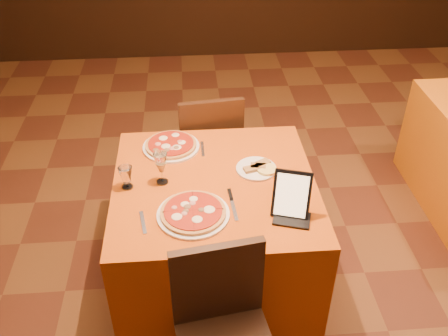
{
  "coord_description": "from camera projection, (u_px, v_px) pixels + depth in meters",
  "views": [
    {
      "loc": [
        -0.69,
        -2.09,
        2.41
      ],
      "look_at": [
        -0.52,
        0.02,
        0.86
      ],
      "focal_mm": 40.0,
      "sensor_mm": 36.0,
      "label": 1
    }
  ],
  "objects": [
    {
      "name": "fork_far",
      "position": [
        203.0,
        149.0,
        2.96
      ],
      "size": [
        0.02,
        0.16,
        0.01
      ],
      "primitive_type": "cube",
      "rotation": [
        0.0,
        0.0,
        1.58
      ],
      "color": "silver",
      "rests_on": "main_table"
    },
    {
      "name": "tablet",
      "position": [
        292.0,
        195.0,
        2.43
      ],
      "size": [
        0.21,
        0.15,
        0.23
      ],
      "primitive_type": "cube",
      "rotation": [
        -0.35,
        0.0,
        -0.3
      ],
      "color": "black",
      "rests_on": "main_table"
    },
    {
      "name": "main_table",
      "position": [
        215.0,
        233.0,
        2.92
      ],
      "size": [
        1.1,
        1.1,
        0.75
      ],
      "primitive_type": "cube",
      "color": "#B94B0B",
      "rests_on": "floor"
    },
    {
      "name": "wine_glass",
      "position": [
        161.0,
        168.0,
        2.65
      ],
      "size": [
        0.09,
        0.09,
        0.19
      ],
      "primitive_type": null,
      "rotation": [
        0.0,
        0.0,
        0.28
      ],
      "color": "#DDC37D",
      "rests_on": "main_table"
    },
    {
      "name": "chair_main_far",
      "position": [
        208.0,
        145.0,
        3.53
      ],
      "size": [
        0.48,
        0.48,
        0.91
      ],
      "primitive_type": null,
      "rotation": [
        0.0,
        0.0,
        3.26
      ],
      "color": "black",
      "rests_on": "floor"
    },
    {
      "name": "water_glass",
      "position": [
        126.0,
        178.0,
        2.63
      ],
      "size": [
        0.07,
        0.07,
        0.13
      ],
      "primitive_type": null,
      "rotation": [
        0.0,
        0.0,
        -0.03
      ],
      "color": "white",
      "rests_on": "main_table"
    },
    {
      "name": "floor",
      "position": [
        306.0,
        277.0,
        3.15
      ],
      "size": [
        6.0,
        7.0,
        0.01
      ],
      "primitive_type": "cube",
      "color": "#5E2D19",
      "rests_on": "ground"
    },
    {
      "name": "cutlet_dish",
      "position": [
        256.0,
        168.0,
        2.79
      ],
      "size": [
        0.23,
        0.23,
        0.03
      ],
      "rotation": [
        0.0,
        0.0,
        -0.26
      ],
      "color": "white",
      "rests_on": "main_table"
    },
    {
      "name": "pizza_near",
      "position": [
        193.0,
        213.0,
        2.48
      ],
      "size": [
        0.37,
        0.37,
        0.03
      ],
      "rotation": [
        0.0,
        0.0,
        -0.41
      ],
      "color": "white",
      "rests_on": "main_table"
    },
    {
      "name": "fork_near",
      "position": [
        143.0,
        222.0,
        2.44
      ],
      "size": [
        0.05,
        0.17,
        0.01
      ],
      "primitive_type": "cube",
      "rotation": [
        0.0,
        0.0,
        1.74
      ],
      "color": "#B5B4BB",
      "rests_on": "main_table"
    },
    {
      "name": "pizza_far",
      "position": [
        171.0,
        146.0,
        2.97
      ],
      "size": [
        0.34,
        0.34,
        0.03
      ],
      "rotation": [
        0.0,
        0.0,
        0.08
      ],
      "color": "white",
      "rests_on": "main_table"
    },
    {
      "name": "knife",
      "position": [
        233.0,
        206.0,
        2.54
      ],
      "size": [
        0.04,
        0.24,
        0.01
      ],
      "primitive_type": "cube",
      "rotation": [
        0.0,
        0.0,
        1.64
      ],
      "color": "#B5B5BD",
      "rests_on": "main_table"
    }
  ]
}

